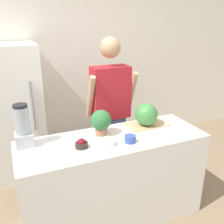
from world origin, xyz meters
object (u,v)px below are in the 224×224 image
Objects in this scene: watermelon at (146,114)px; bowl_small_blue at (130,139)px; refrigerator at (13,113)px; person at (110,112)px; bowl_cream at (107,142)px; bowl_cherries at (82,144)px; blender at (23,128)px; potted_plant at (101,121)px.

bowl_small_blue is (-0.31, -0.25, -0.10)m from watermelon.
person reaches higher than refrigerator.
person is at bearing 65.11° from bowl_cream.
bowl_cherries is 0.52m from blender.
blender is (-1.18, 0.05, 0.04)m from watermelon.
bowl_cherries is 0.30× the size of blender.
bowl_cherries is 0.43m from bowl_small_blue.
blender is at bearing 158.28° from bowl_cream.
bowl_cherries is 0.23m from bowl_cream.
potted_plant reaches higher than watermelon.
refrigerator is 1.68m from watermelon.
blender is at bearing 177.71° from watermelon.
bowl_small_blue is 0.93m from blender.
person reaches higher than bowl_cherries.
person is 0.56m from watermelon.
watermelon is at bearing -42.37° from refrigerator.
watermelon is at bearing 22.82° from bowl_cream.
potted_plant is at bearing 125.59° from bowl_small_blue.
person reaches higher than bowl_cream.
person reaches higher than bowl_small_blue.
bowl_cherries is (-0.74, -0.18, -0.10)m from watermelon.
person is 1.12m from blender.
person is at bearing 109.15° from watermelon.
watermelon is 0.57m from bowl_cream.
bowl_cream is at bearing -10.59° from bowl_cherries.
potted_plant is at bearing 83.59° from bowl_cream.
watermelon is 1.56× the size of bowl_cream.
blender is (-1.00, -0.47, 0.16)m from person.
bowl_cream is 0.39× the size of blender.
person reaches higher than potted_plant.
potted_plant is at bearing -4.14° from blender.
person is 4.64× the size of blender.
refrigerator reaches higher than bowl_small_blue.
blender reaches higher than bowl_small_blue.
potted_plant reaches higher than bowl_small_blue.
bowl_small_blue is at bearing -99.94° from person.
bowl_cream is at bearing -114.89° from person.
refrigerator reaches higher than bowl_cherries.
watermelon is 2.05× the size of bowl_cherries.
bowl_small_blue is 0.27× the size of blender.
bowl_cream is (0.71, -1.34, 0.09)m from refrigerator.
bowl_cherries is at bearing -166.58° from watermelon.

